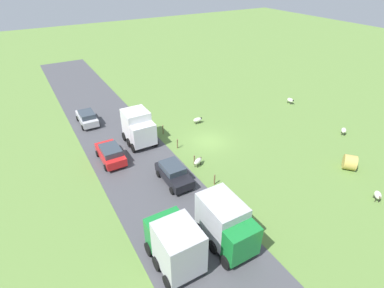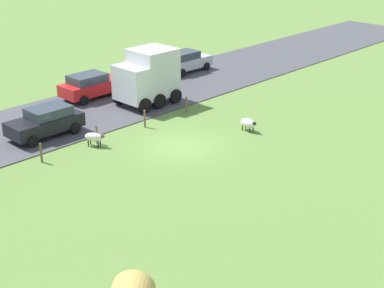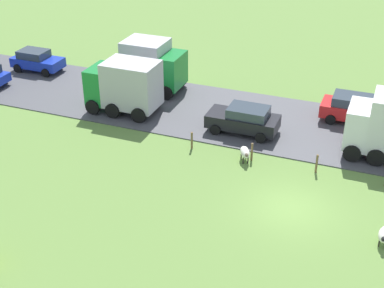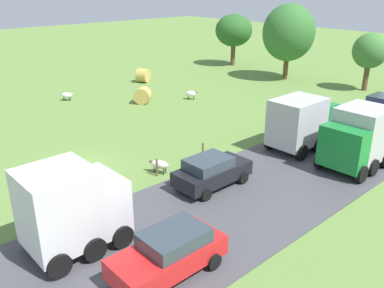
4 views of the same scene
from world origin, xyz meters
TOP-DOWN VIEW (x-y plane):
  - ground_plane at (0.00, 0.00)m, footprint 160.00×160.00m
  - road_strip at (8.58, 0.00)m, footprint 8.00×80.00m
  - sheep_0 at (3.50, 3.34)m, footprint 1.21×0.93m
  - sheep_1 at (-14.30, 6.50)m, footprint 1.12×1.05m
  - sheep_2 at (-15.44, -2.90)m, footprint 0.56×1.10m
  - sheep_3 at (-6.92, 15.21)m, footprint 1.02×1.04m
  - sheep_4 at (-1.13, -4.36)m, footprint 1.18×0.60m
  - hay_bale_0 at (-8.87, 11.11)m, footprint 1.83×1.79m
  - fence_post_0 at (3.71, -4.09)m, footprint 0.12×0.12m
  - fence_post_1 at (3.71, -0.54)m, footprint 0.12×0.12m
  - fence_post_2 at (3.71, 3.01)m, footprint 0.12×0.12m
  - fence_post_3 at (3.71, 6.56)m, footprint 0.12×0.12m
  - truck_0 at (6.74, 12.34)m, footprint 2.69×4.55m
  - truck_1 at (6.81, -3.59)m, footprint 2.84×3.87m
  - truck_2 at (10.58, 12.17)m, footprint 2.81×4.09m
  - car_0 at (10.59, -1.71)m, footprint 2.18×4.38m
  - car_4 at (10.63, -10.99)m, footprint 2.05×4.27m
  - car_6 at (6.67, 4.36)m, footprint 2.12×4.26m

SIDE VIEW (x-z plane):
  - ground_plane at x=0.00m, z-range 0.00..0.00m
  - road_strip at x=8.58m, z-range 0.00..0.06m
  - sheep_4 at x=-1.13m, z-range 0.11..0.86m
  - sheep_1 at x=-14.30m, z-range 0.11..0.87m
  - fence_post_3 at x=3.71m, z-range 0.00..1.05m
  - fence_post_2 at x=3.71m, z-range 0.00..1.05m
  - sheep_0 at x=3.50m, z-range 0.14..0.92m
  - sheep_2 at x=-15.44m, z-range 0.13..0.93m
  - fence_post_1 at x=3.71m, z-range 0.00..1.07m
  - sheep_3 at x=-6.92m, z-range 0.14..0.94m
  - fence_post_0 at x=3.71m, z-range 0.00..1.13m
  - hay_bale_0 at x=-8.87m, z-range 0.00..1.44m
  - car_4 at x=10.63m, z-range 0.09..1.74m
  - car_6 at x=6.67m, z-range 0.09..1.75m
  - car_0 at x=10.59m, z-range 0.09..1.77m
  - truck_0 at x=6.74m, z-range 0.16..3.55m
  - truck_2 at x=10.58m, z-range 0.13..3.66m
  - truck_1 at x=6.81m, z-range 0.11..3.74m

